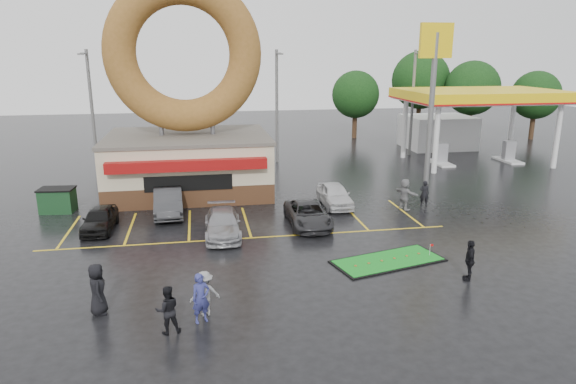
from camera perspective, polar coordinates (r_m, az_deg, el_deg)
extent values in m
plane|color=black|center=(22.07, -3.17, -8.14)|extent=(120.00, 120.00, 0.00)
cube|color=#472B19|center=(34.13, -10.83, 1.14)|extent=(10.00, 8.00, 1.20)
cube|color=beige|center=(33.75, -10.98, 4.02)|extent=(10.00, 8.00, 2.30)
cube|color=#59544C|center=(33.54, -11.09, 6.12)|extent=(10.20, 8.20, 0.20)
cube|color=maroon|center=(29.49, -11.10, 2.91)|extent=(9.00, 0.60, 0.60)
cylinder|color=slate|center=(33.51, -13.90, 7.16)|extent=(0.30, 0.30, 1.20)
cylinder|color=slate|center=(33.44, -8.38, 7.43)|extent=(0.30, 0.30, 1.20)
torus|color=brown|center=(33.14, -11.55, 14.85)|extent=(9.60, 2.00, 9.60)
cylinder|color=silver|center=(39.66, 16.14, 5.57)|extent=(0.40, 0.40, 5.00)
cylinder|color=silver|center=(44.94, 27.74, 5.49)|extent=(0.40, 0.40, 5.00)
cylinder|color=silver|center=(45.06, 12.83, 6.88)|extent=(0.40, 0.40, 5.00)
cylinder|color=silver|center=(49.77, 23.60, 6.75)|extent=(0.40, 0.40, 5.00)
cube|color=silver|center=(44.32, 20.61, 9.75)|extent=(12.00, 8.00, 0.50)
cube|color=yellow|center=(44.30, 20.65, 10.13)|extent=(12.30, 8.30, 0.70)
cube|color=#99999E|center=(43.46, 16.65, 4.18)|extent=(0.90, 0.60, 1.60)
cube|color=#99999E|center=(46.44, 23.32, 4.25)|extent=(0.90, 0.60, 1.60)
cube|color=silver|center=(50.86, 16.28, 6.43)|extent=(6.00, 5.00, 3.00)
cylinder|color=slate|center=(35.79, 15.61, 8.67)|extent=(0.36, 0.36, 10.00)
cube|color=yellow|center=(35.60, 16.14, 15.87)|extent=(2.20, 0.30, 2.20)
cylinder|color=slate|center=(41.08, -20.92, 8.30)|extent=(0.24, 0.24, 9.00)
cylinder|color=slate|center=(39.88, -21.77, 14.12)|extent=(0.12, 2.00, 0.12)
cube|color=slate|center=(38.90, -22.05, 14.02)|extent=(0.40, 0.18, 0.12)
cylinder|color=slate|center=(41.83, -1.25, 9.39)|extent=(0.24, 0.24, 9.00)
cylinder|color=slate|center=(40.63, -1.06, 15.16)|extent=(0.12, 2.00, 0.12)
cube|color=slate|center=(39.64, -0.83, 15.08)|extent=(0.40, 0.18, 0.12)
cylinder|color=slate|center=(46.14, 13.66, 9.52)|extent=(0.24, 0.24, 9.00)
cylinder|color=slate|center=(45.02, 14.52, 14.70)|extent=(0.12, 2.00, 0.12)
cube|color=slate|center=(44.11, 15.06, 14.60)|extent=(0.40, 0.18, 0.12)
cylinder|color=#332114|center=(58.04, 19.49, 7.13)|extent=(0.50, 0.50, 2.88)
sphere|color=black|center=(57.68, 19.82, 10.82)|extent=(5.60, 5.60, 5.60)
cylinder|color=#332114|center=(59.58, 25.48, 6.54)|extent=(0.50, 0.50, 2.52)
sphere|color=black|center=(59.26, 25.84, 9.67)|extent=(4.90, 4.90, 4.90)
cylinder|color=#332114|center=(59.77, 14.26, 7.91)|extent=(0.50, 0.50, 3.24)
sphere|color=black|center=(59.41, 14.53, 11.96)|extent=(6.30, 6.30, 6.30)
cylinder|color=#332114|center=(55.14, 7.40, 7.29)|extent=(0.50, 0.50, 2.52)
sphere|color=black|center=(54.79, 7.52, 10.70)|extent=(4.90, 4.90, 4.90)
imported|color=black|center=(27.68, -20.20, -2.83)|extent=(1.60, 3.64, 1.22)
imported|color=#303033|center=(29.31, -13.17, -1.08)|extent=(1.76, 4.44, 1.44)
imported|color=#939297|center=(25.50, -7.27, -3.49)|extent=(1.84, 4.29, 1.23)
imported|color=#2B2B2D|center=(26.76, 2.23, -2.49)|extent=(2.05, 4.39, 1.22)
imported|color=silver|center=(30.27, 5.20, -0.31)|extent=(1.58, 3.93, 1.34)
imported|color=navy|center=(17.63, -9.65, -11.56)|extent=(0.74, 0.62, 1.73)
imported|color=black|center=(17.24, -13.24, -12.62)|extent=(0.88, 0.74, 1.62)
imported|color=gray|center=(18.07, -9.23, -11.06)|extent=(1.13, 0.78, 1.60)
imported|color=black|center=(19.03, -20.42, -10.08)|extent=(0.74, 0.99, 1.84)
imported|color=black|center=(21.63, 19.53, -7.14)|extent=(0.76, 1.06, 1.67)
imported|color=gray|center=(30.16, 12.85, -0.23)|extent=(1.19, 1.75, 1.81)
imported|color=black|center=(31.15, 14.91, -0.15)|extent=(0.65, 0.55, 1.53)
cube|color=#194221|center=(31.81, -24.23, -0.89)|extent=(1.90, 1.36, 1.30)
cube|color=black|center=(22.83, 11.05, -7.52)|extent=(5.20, 3.23, 0.05)
cube|color=#168822|center=(22.82, 11.06, -7.44)|extent=(4.93, 2.97, 0.03)
cylinder|color=silver|center=(23.63, 15.49, -6.22)|extent=(0.02, 0.02, 0.55)
cube|color=red|center=(23.58, 15.68, -5.70)|extent=(0.14, 0.01, 0.10)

